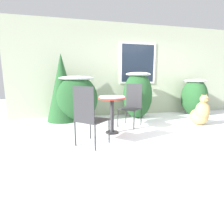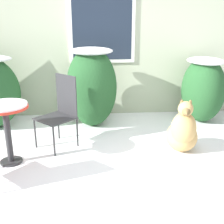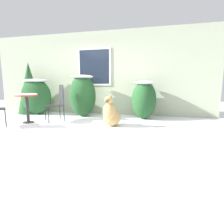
# 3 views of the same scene
# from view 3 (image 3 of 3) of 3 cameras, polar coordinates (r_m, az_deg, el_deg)

# --- Properties ---
(ground_plane) EXTENTS (16.00, 16.00, 0.00)m
(ground_plane) POSITION_cam_3_polar(r_m,az_deg,el_deg) (4.42, -13.95, -5.03)
(ground_plane) COLOR white
(house_wall) EXTENTS (8.00, 0.10, 2.84)m
(house_wall) POSITION_cam_3_polar(r_m,az_deg,el_deg) (6.33, -5.12, 12.44)
(house_wall) COLOR #B2BC9E
(house_wall) RESTS_ON ground_plane
(shrub_left) EXTENTS (1.11, 0.71, 1.24)m
(shrub_left) POSITION_cam_3_polar(r_m,az_deg,el_deg) (6.70, -23.53, 4.90)
(shrub_left) COLOR #235128
(shrub_left) RESTS_ON ground_plane
(shrub_middle) EXTENTS (0.85, 0.82, 1.35)m
(shrub_middle) POSITION_cam_3_polar(r_m,az_deg,el_deg) (5.83, -9.56, 5.57)
(shrub_middle) COLOR #235128
(shrub_middle) RESTS_ON ground_plane
(shrub_right) EXTENTS (0.74, 0.91, 1.16)m
(shrub_right) POSITION_cam_3_polar(r_m,az_deg,el_deg) (5.45, 10.39, 4.29)
(shrub_right) COLOR #235128
(shrub_right) RESTS_ON ground_plane
(evergreen_bush) EXTENTS (0.89, 0.89, 1.83)m
(evergreen_bush) POSITION_cam_3_polar(r_m,az_deg,el_deg) (7.09, -25.30, 7.08)
(evergreen_bush) COLOR #235128
(evergreen_bush) RESTS_ON ground_plane
(patio_table) EXTENTS (0.57, 0.57, 0.80)m
(patio_table) POSITION_cam_3_polar(r_m,az_deg,el_deg) (5.28, -26.06, 3.64)
(patio_table) COLOR #2D2D30
(patio_table) RESTS_ON ground_plane
(patio_chair_near_table) EXTENTS (0.66, 0.66, 1.04)m
(patio_chair_near_table) POSITION_cam_3_polar(r_m,az_deg,el_deg) (5.34, -17.40, 3.20)
(patio_chair_near_table) COLOR #2D2D30
(patio_chair_near_table) RESTS_ON ground_plane
(dog) EXTENTS (0.53, 0.71, 0.80)m
(dog) POSITION_cam_3_polar(r_m,az_deg,el_deg) (4.39, -0.33, -0.92)
(dog) COLOR tan
(dog) RESTS_ON ground_plane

